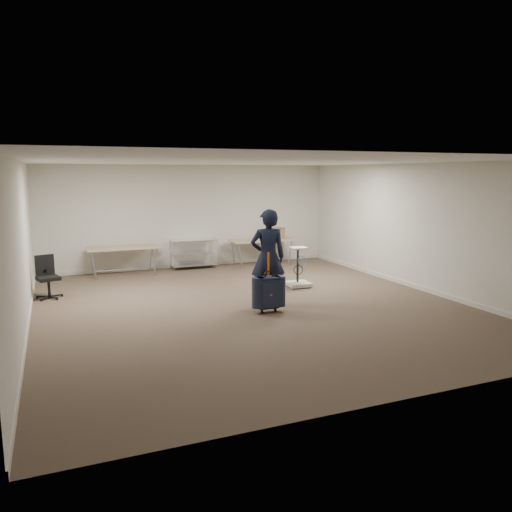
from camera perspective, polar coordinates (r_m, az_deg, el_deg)
name	(u,v)px	position (r m, az deg, el deg)	size (l,w,h in m)	color
ground	(250,306)	(9.86, -0.64, -5.70)	(9.00, 9.00, 0.00)	#4A382D
room_shell	(228,288)	(11.11, -3.27, -3.71)	(8.00, 9.00, 9.00)	beige
folding_table_left	(123,249)	(13.04, -14.94, 0.77)	(1.80, 0.75, 0.73)	tan
folding_table_right	(262,241)	(14.02, 0.64, 1.69)	(1.80, 0.75, 0.73)	tan
wire_shelf	(194,252)	(13.68, -7.13, 0.41)	(1.22, 0.47, 0.80)	white
person	(268,257)	(9.78, 1.36, -0.14)	(0.69, 0.45, 1.90)	black
suitcase	(269,292)	(9.31, 1.46, -4.15)	(0.43, 0.27, 1.14)	black
office_chair	(48,285)	(11.26, -22.65, -3.10)	(0.54, 0.54, 0.89)	black
equipment_cart	(298,276)	(11.48, 4.88, -2.33)	(0.53, 0.53, 0.91)	beige
cardboard_box	(276,233)	(14.11, 2.28, 2.59)	(0.42, 0.32, 0.32)	#987446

